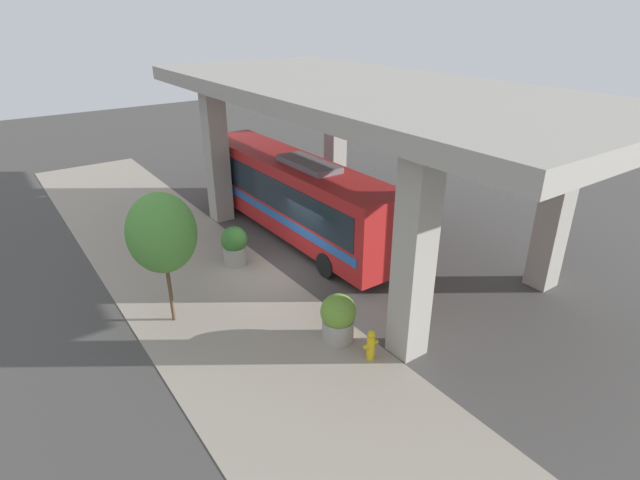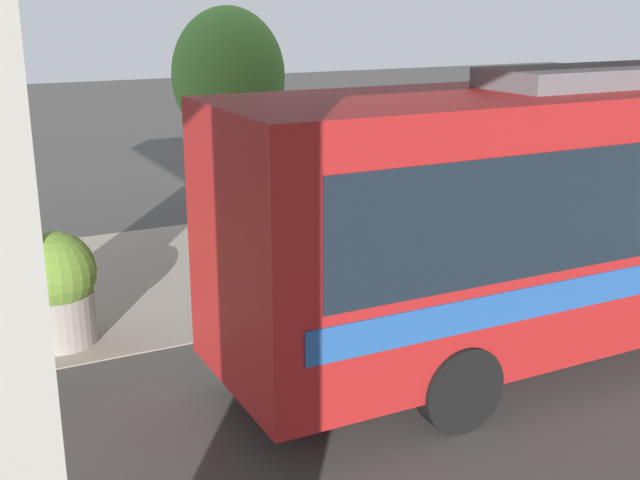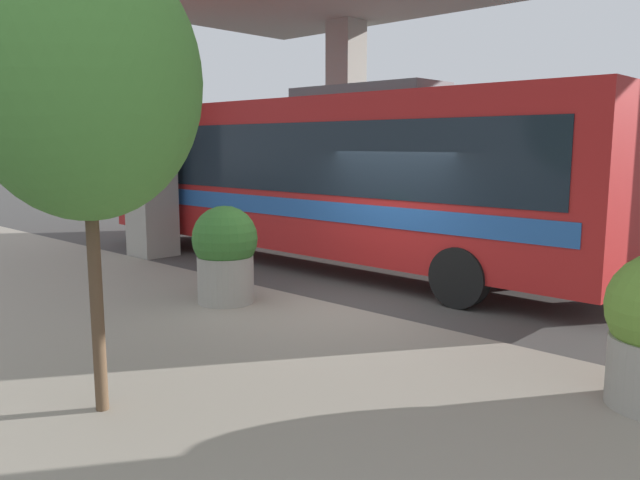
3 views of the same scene
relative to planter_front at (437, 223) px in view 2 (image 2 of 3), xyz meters
name	(u,v)px [view 2 (image 2 of 3)]	position (x,y,z in m)	size (l,w,h in m)	color
ground_plane	(389,306)	(1.16, -1.66, -0.85)	(80.00, 80.00, 0.00)	#474442
sidewalk_strip	(305,254)	(-1.84, -1.66, -0.84)	(6.00, 40.00, 0.02)	gray
planter_front	(437,223)	(0.00, 0.00, 0.00)	(1.08, 1.08, 1.63)	#9E998E
planter_middle	(56,288)	(0.31, -6.47, -0.04)	(1.12, 1.12, 1.60)	#9E998E
street_tree_near	(228,76)	(-3.52, -2.44, 2.35)	(2.15, 2.15, 4.49)	brown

